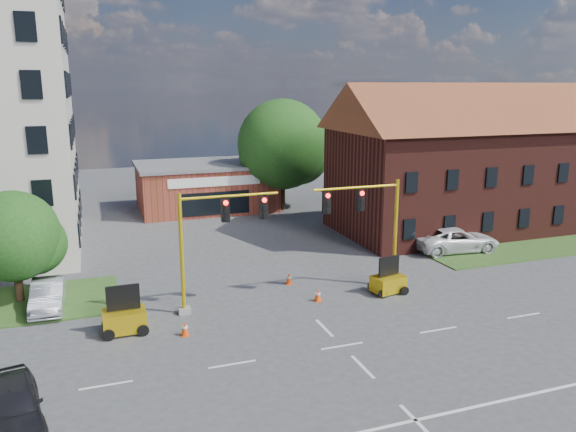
% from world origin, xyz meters
% --- Properties ---
extents(ground, '(120.00, 120.00, 0.00)m').
position_xyz_m(ground, '(0.00, 0.00, 0.00)').
color(ground, '#424244').
rests_on(ground, ground).
extents(grass_verge_ne, '(14.00, 4.00, 0.08)m').
position_xyz_m(grass_verge_ne, '(18.00, 9.00, 0.04)').
color(grass_verge_ne, '#2C511E').
rests_on(grass_verge_ne, ground).
extents(lane_markings, '(60.00, 36.00, 0.01)m').
position_xyz_m(lane_markings, '(0.00, -3.00, 0.01)').
color(lane_markings, silver).
rests_on(lane_markings, ground).
extents(brick_shop, '(12.40, 8.40, 4.30)m').
position_xyz_m(brick_shop, '(0.00, 29.98, 2.16)').
color(brick_shop, brown).
rests_on(brick_shop, ground).
extents(townhouse_row, '(21.00, 11.00, 11.50)m').
position_xyz_m(townhouse_row, '(18.00, 16.00, 5.93)').
color(townhouse_row, '#481B15').
rests_on(townhouse_row, ground).
extents(tree_large, '(8.51, 8.11, 10.11)m').
position_xyz_m(tree_large, '(6.91, 27.08, 5.80)').
color(tree_large, '#3B2515').
rests_on(tree_large, ground).
extents(tree_nw_front, '(5.00, 4.76, 6.01)m').
position_xyz_m(tree_nw_front, '(-13.76, 10.58, 3.47)').
color(tree_nw_front, '#3B2515').
rests_on(tree_nw_front, ground).
extents(signal_mast_west, '(5.30, 0.60, 6.20)m').
position_xyz_m(signal_mast_west, '(-4.36, 6.00, 3.92)').
color(signal_mast_west, gray).
rests_on(signal_mast_west, ground).
extents(signal_mast_east, '(5.30, 0.60, 6.20)m').
position_xyz_m(signal_mast_east, '(4.36, 6.00, 3.92)').
color(signal_mast_east, gray).
rests_on(signal_mast_east, ground).
extents(trailer_west, '(1.96, 1.31, 2.22)m').
position_xyz_m(trailer_west, '(-8.97, 4.68, 0.69)').
color(trailer_west, gold).
rests_on(trailer_west, ground).
extents(trailer_east, '(1.96, 1.50, 2.00)m').
position_xyz_m(trailer_east, '(5.17, 5.12, 0.63)').
color(trailer_east, gold).
rests_on(trailer_east, ground).
extents(cone_a, '(0.40, 0.40, 0.70)m').
position_xyz_m(cone_a, '(-6.39, 3.39, 0.34)').
color(cone_a, '#EA430C').
rests_on(cone_a, ground).
extents(cone_b, '(0.40, 0.40, 0.70)m').
position_xyz_m(cone_b, '(0.43, 8.25, 0.34)').
color(cone_b, '#EA430C').
rests_on(cone_b, ground).
extents(cone_c, '(0.40, 0.40, 0.70)m').
position_xyz_m(cone_c, '(1.01, 5.26, 0.34)').
color(cone_c, '#EA430C').
rests_on(cone_c, ground).
extents(cone_d, '(0.40, 0.40, 0.70)m').
position_xyz_m(cone_d, '(6.06, 5.80, 0.34)').
color(cone_d, '#EA430C').
rests_on(cone_d, ground).
extents(pickup_white, '(6.22, 3.30, 1.66)m').
position_xyz_m(pickup_white, '(13.58, 10.64, 0.83)').
color(pickup_white, white).
rests_on(pickup_white, ground).
extents(sedan_dark, '(2.72, 5.01, 1.62)m').
position_xyz_m(sedan_dark, '(-13.05, -1.79, 0.81)').
color(sedan_dark, black).
rests_on(sedan_dark, ground).
extents(sedan_silver_front, '(1.67, 4.51, 1.47)m').
position_xyz_m(sedan_silver_front, '(-12.49, 8.99, 0.74)').
color(sedan_silver_front, '#B9BCC1').
rests_on(sedan_silver_front, ground).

